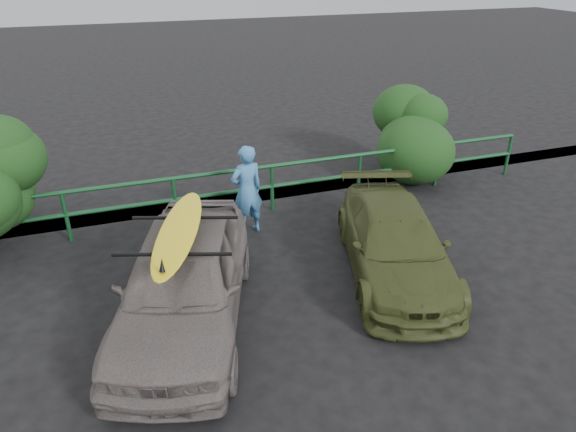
% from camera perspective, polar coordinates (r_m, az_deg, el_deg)
% --- Properties ---
extents(ground, '(80.00, 80.00, 0.00)m').
position_cam_1_polar(ground, '(6.78, 3.22, -18.78)').
color(ground, black).
extents(ocean, '(200.00, 200.00, 0.00)m').
position_cam_1_polar(ocean, '(64.53, -18.76, 21.59)').
color(ocean, slate).
rests_on(ocean, ground).
extents(guardrail, '(14.00, 0.08, 1.04)m').
position_cam_1_polar(guardrail, '(10.46, -7.03, 2.42)').
color(guardrail, '#144623').
rests_on(guardrail, ground).
extents(shrub_right, '(3.20, 2.40, 2.00)m').
position_cam_1_polar(shrub_right, '(12.60, 15.27, 8.36)').
color(shrub_right, '#1A3F17').
rests_on(shrub_right, ground).
extents(sedan, '(2.94, 4.52, 1.43)m').
position_cam_1_polar(sedan, '(7.51, -11.48, -7.01)').
color(sedan, '#625957').
rests_on(sedan, ground).
extents(olive_vehicle, '(2.64, 4.17, 1.12)m').
position_cam_1_polar(olive_vehicle, '(8.73, 11.81, -2.97)').
color(olive_vehicle, '#3C451E').
rests_on(olive_vehicle, ground).
extents(man, '(0.72, 0.55, 1.77)m').
position_cam_1_polar(man, '(9.69, -4.60, 2.85)').
color(man, teal).
rests_on(man, ground).
extents(roof_rack, '(1.78, 1.49, 0.05)m').
position_cam_1_polar(roof_rack, '(7.12, -12.02, -2.06)').
color(roof_rack, black).
rests_on(roof_rack, sedan).
extents(surfboard, '(1.28, 2.53, 0.07)m').
position_cam_1_polar(surfboard, '(7.09, -12.07, -1.62)').
color(surfboard, gold).
rests_on(surfboard, roof_rack).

